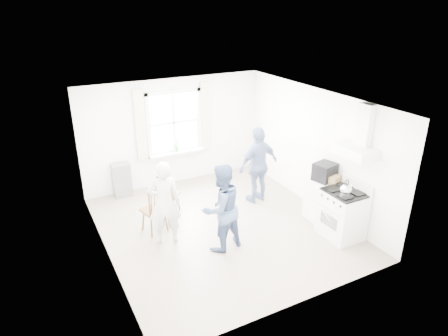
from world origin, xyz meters
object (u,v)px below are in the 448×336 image
(low_cabinet, at_px, (321,199))
(person_right, at_px, (258,165))
(windsor_chair_b, at_px, (167,191))
(gas_stove, at_px, (342,213))
(windsor_chair_a, at_px, (156,205))
(person_left, at_px, (164,203))
(stereo_stack, at_px, (325,172))
(person_mid, at_px, (221,208))

(low_cabinet, relative_size, person_right, 0.51)
(low_cabinet, height_order, windsor_chair_b, windsor_chair_b)
(gas_stove, distance_m, windsor_chair_a, 3.57)
(windsor_chair_b, distance_m, person_left, 1.07)
(person_left, bearing_deg, stereo_stack, -176.24)
(windsor_chair_a, bearing_deg, low_cabinet, -18.10)
(low_cabinet, xyz_separation_m, person_mid, (-2.32, 0.00, 0.38))
(low_cabinet, xyz_separation_m, person_right, (-0.72, 1.30, 0.43))
(low_cabinet, distance_m, person_right, 1.55)
(gas_stove, bearing_deg, person_right, 107.93)
(person_left, distance_m, person_right, 2.51)
(person_mid, bearing_deg, person_right, -151.64)
(gas_stove, xyz_separation_m, windsor_chair_b, (-2.69, 2.33, 0.08))
(stereo_stack, distance_m, person_left, 3.23)
(windsor_chair_a, bearing_deg, gas_stove, -29.19)
(windsor_chair_a, distance_m, person_right, 2.50)
(windsor_chair_a, relative_size, person_right, 0.58)
(low_cabinet, height_order, person_right, person_right)
(windsor_chair_b, distance_m, person_right, 2.09)
(gas_stove, relative_size, stereo_stack, 2.37)
(stereo_stack, distance_m, person_mid, 2.33)
(windsor_chair_a, xyz_separation_m, person_mid, (0.87, -1.04, 0.21))
(stereo_stack, xyz_separation_m, person_left, (-3.14, 0.70, -0.26))
(gas_stove, bearing_deg, low_cabinet, 84.32)
(stereo_stack, bearing_deg, person_right, 118.38)
(person_mid, bearing_deg, stereo_stack, 168.40)
(windsor_chair_a, height_order, person_mid, person_mid)
(stereo_stack, height_order, person_right, person_right)
(low_cabinet, bearing_deg, windsor_chair_b, 149.39)
(windsor_chair_b, bearing_deg, person_right, -9.18)
(windsor_chair_a, xyz_separation_m, windsor_chair_b, (0.43, 0.59, -0.06))
(stereo_stack, relative_size, windsor_chair_b, 0.51)
(person_mid, distance_m, person_right, 2.06)
(windsor_chair_b, xyz_separation_m, person_left, (-0.38, -0.96, 0.26))
(person_right, bearing_deg, gas_stove, 100.29)
(stereo_stack, bearing_deg, person_mid, 179.16)
(gas_stove, xyz_separation_m, windsor_chair_a, (-3.12, 1.74, 0.13))
(person_mid, relative_size, person_right, 0.95)
(person_right, bearing_deg, stereo_stack, 110.73)
(low_cabinet, distance_m, person_left, 3.23)
(windsor_chair_a, distance_m, windsor_chair_b, 0.73)
(windsor_chair_a, height_order, person_right, person_right)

